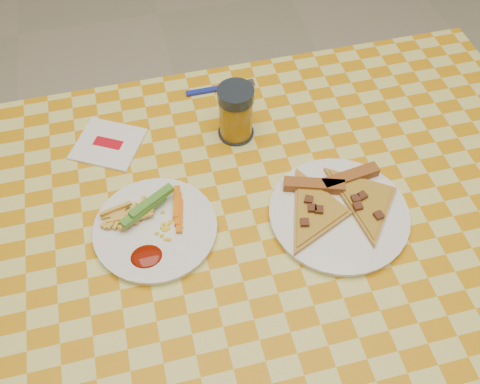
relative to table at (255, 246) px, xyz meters
name	(u,v)px	position (x,y,z in m)	size (l,w,h in m)	color
ground	(250,364)	(0.00, 0.00, -0.68)	(8.00, 8.00, 0.00)	beige
table	(255,246)	(0.00, 0.00, 0.00)	(1.28, 0.88, 0.76)	silver
plate_left	(156,230)	(-0.18, 0.03, 0.08)	(0.22, 0.22, 0.01)	white
plate_right	(339,215)	(0.15, -0.02, 0.08)	(0.25, 0.25, 0.01)	white
fries_veggies	(148,219)	(-0.19, 0.04, 0.10)	(0.17, 0.16, 0.04)	gold
pizza_slices	(339,203)	(0.16, 0.00, 0.09)	(0.28, 0.25, 0.02)	#C27F3B
drink_glass	(236,113)	(0.02, 0.23, 0.13)	(0.07, 0.07, 0.12)	black
napkin	(108,144)	(-0.24, 0.26, 0.08)	(0.17, 0.16, 0.01)	white
fork	(222,88)	(0.02, 0.37, 0.08)	(0.16, 0.02, 0.01)	#152195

